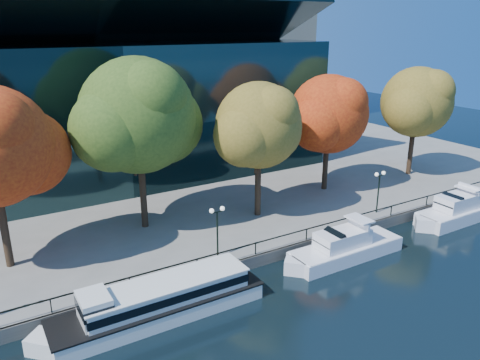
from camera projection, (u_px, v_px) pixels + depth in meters
ground at (280, 285)px, 33.93m from camera, size 160.00×160.00×0.00m
promenade at (123, 159)px, 63.35m from camera, size 90.00×67.08×1.00m
railing at (256, 243)px, 35.96m from camera, size 88.20×0.08×0.99m
convention_building at (97, 108)px, 55.12m from camera, size 50.00×24.57×21.43m
tour_boat at (155, 301)px, 29.75m from camera, size 15.07×3.36×2.86m
cruiser_near at (342, 248)px, 37.34m from camera, size 10.99×2.83×3.18m
cruiser_far at (456, 211)px, 44.50m from camera, size 10.39×2.88×3.39m
tree_2 at (140, 118)px, 38.26m from camera, size 11.96×9.81×14.64m
tree_3 at (260, 127)px, 41.19m from camera, size 9.60×7.87×12.33m
tree_4 at (330, 116)px, 48.15m from camera, size 10.16×8.33×12.21m
tree_5 at (418, 104)px, 53.16m from camera, size 9.97×8.17×12.51m
lamp_1 at (217, 220)px, 35.03m from camera, size 1.26×0.36×4.03m
lamp_2 at (379, 183)px, 43.37m from camera, size 1.26×0.36×4.03m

